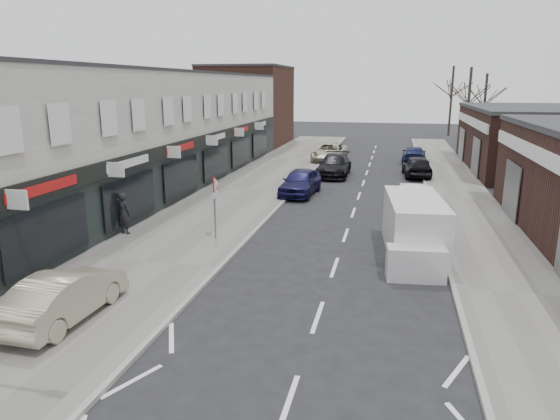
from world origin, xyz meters
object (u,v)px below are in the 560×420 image
Objects in this scene: parked_car_left_a at (300,182)px; parked_car_right_a at (414,196)px; parked_car_right_b at (417,166)px; warning_sign at (215,189)px; pedestrian at (124,213)px; white_van at (414,229)px; parked_car_left_c at (330,152)px; sedan_on_pavement at (65,295)px; parked_car_right_c at (414,155)px; parked_car_left_b at (334,165)px.

parked_car_left_a is 1.08× the size of parked_car_right_a.
warning_sign is at bearing 59.00° from parked_car_right_b.
white_van is at bearing -163.80° from pedestrian.
parked_car_left_c is 9.05m from parked_car_right_b.
parked_car_left_a reaches higher than sedan_on_pavement.
parked_car_left_a reaches higher than parked_car_right_b.
sedan_on_pavement is 0.90× the size of parked_car_left_a.
warning_sign is 7.99m from white_van.
parked_car_left_c is (-0.00, 13.46, -0.02)m from parked_car_left_a.
warning_sign reaches higher than parked_car_right_b.
parked_car_left_c is 1.17× the size of parked_car_right_c.
parked_car_right_a is (9.60, 15.23, -0.10)m from sedan_on_pavement.
sedan_on_pavement is 0.75× the size of parked_car_left_c.
parked_car_left_b reaches higher than parked_car_right_a.
parked_car_left_b is at bearing -60.78° from parked_car_right_a.
white_van is 11.95m from pedestrian.
pedestrian is (-2.57, 7.61, 0.22)m from sedan_on_pavement.
parked_car_left_a is 0.97× the size of parked_car_right_c.
pedestrian is (-4.04, -0.24, -1.19)m from warning_sign.
parked_car_left_b is at bearing 83.89° from parked_car_left_a.
white_van is at bearing -138.65° from sedan_on_pavement.
white_van is 3.21× the size of pedestrian.
warning_sign reaches higher than pedestrian.
white_van is (7.91, 0.00, -1.18)m from warning_sign.
white_van reaches higher than sedan_on_pavement.
parked_car_right_a is (6.37, -2.16, -0.08)m from parked_car_left_a.
parked_car_left_c is 1.29× the size of parked_car_right_a.
white_van reaches higher than pedestrian.
parked_car_right_a is 0.90× the size of parked_car_right_c.
warning_sign is 0.66× the size of sedan_on_pavement.
parked_car_right_b is (0.75, 17.15, -0.28)m from white_van.
parked_car_right_c is (0.00, 6.66, -0.08)m from parked_car_right_b.
parked_car_right_c is (10.13, 31.66, -0.12)m from sedan_on_pavement.
parked_car_left_b is at bearing 55.33° from parked_car_right_c.
parked_car_right_a is at bearing 90.33° from parked_car_right_c.
parked_car_left_a reaches higher than parked_car_left_c.
parked_car_right_c is (0.75, 23.81, -0.35)m from white_van.
sedan_on_pavement is at bearing -100.61° from warning_sign.
parked_car_right_b is at bearing 81.74° from white_van.
parked_car_right_c is at bearing 70.02° from warning_sign.
white_van reaches higher than parked_car_right_c.
warning_sign is 0.61× the size of parked_car_right_b.
warning_sign is at bearing 174.28° from white_van.
white_van is 1.37× the size of parked_car_right_a.
parked_car_right_c is at bearing -92.99° from parked_car_right_a.
parked_car_right_a is at bearing -65.08° from parked_car_left_c.
pedestrian reaches higher than parked_car_right_b.
parked_car_left_a is at bearing 117.03° from white_van.
sedan_on_pavement reaches higher than parked_car_right_c.
parked_car_left_a is 13.46m from parked_car_left_c.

